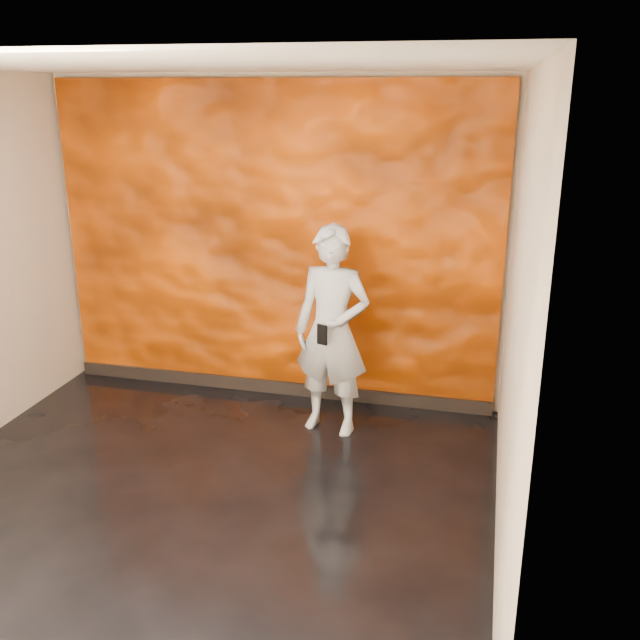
{
  "coord_description": "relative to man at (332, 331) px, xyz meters",
  "views": [
    {
      "loc": [
        1.85,
        -3.82,
        2.7
      ],
      "look_at": [
        0.67,
        0.94,
        1.07
      ],
      "focal_mm": 40.0,
      "sensor_mm": 36.0,
      "label": 1
    }
  ],
  "objects": [
    {
      "name": "phone",
      "position": [
        -0.02,
        -0.25,
        0.06
      ],
      "size": [
        0.09,
        0.05,
        0.16
      ],
      "primitive_type": "cube",
      "rotation": [
        0.0,
        0.0,
        -0.37
      ],
      "color": "black",
      "rests_on": "man"
    },
    {
      "name": "feature_wall",
      "position": [
        -0.66,
        0.6,
        0.53
      ],
      "size": [
        3.9,
        0.06,
        2.75
      ],
      "primitive_type": "cube",
      "color": "#F75500",
      "rests_on": "ground"
    },
    {
      "name": "baseboard",
      "position": [
        -0.66,
        0.56,
        -0.79
      ],
      "size": [
        3.9,
        0.04,
        0.12
      ],
      "primitive_type": "cube",
      "color": "black",
      "rests_on": "ground"
    },
    {
      "name": "room",
      "position": [
        -0.66,
        -1.36,
        0.55
      ],
      "size": [
        4.02,
        4.02,
        2.81
      ],
      "color": "black",
      "rests_on": "ground"
    },
    {
      "name": "man",
      "position": [
        0.0,
        0.0,
        0.0
      ],
      "size": [
        0.67,
        0.49,
        1.69
      ],
      "primitive_type": "imported",
      "rotation": [
        0.0,
        0.0,
        -0.15
      ],
      "color": "#9EA4AC",
      "rests_on": "ground"
    }
  ]
}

